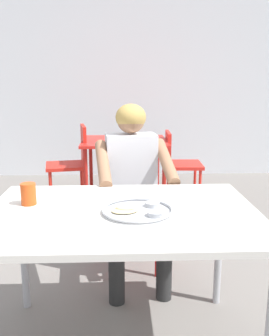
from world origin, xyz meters
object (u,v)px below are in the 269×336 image
at_px(thali_tray, 138,210).
at_px(diner_foreground, 133,178).
at_px(table_background_red, 125,147).
at_px(table_foreground, 122,224).
at_px(chair_red_left, 74,159).
at_px(drinking_cup, 28,193).
at_px(chair_red_right, 178,160).
at_px(chair_foreground, 129,203).

height_order(thali_tray, diner_foreground, diner_foreground).
relative_size(diner_foreground, table_background_red, 1.27).
xyz_separation_m(table_foreground, chair_red_left, (-0.53, 2.44, -0.18)).
relative_size(drinking_cup, chair_red_right, 0.13).
relative_size(table_foreground, drinking_cup, 11.97).
bearing_deg(chair_red_right, table_background_red, 178.73).
height_order(table_background_red, chair_red_right, chair_red_right).
bearing_deg(table_background_red, drinking_cup, -102.10).
distance_m(table_foreground, drinking_cup, 0.49).
distance_m(drinking_cup, chair_foreground, 1.05).
bearing_deg(table_foreground, chair_red_left, 102.28).
xyz_separation_m(diner_foreground, chair_red_right, (0.57, 1.72, -0.24)).
relative_size(thali_tray, table_background_red, 0.35).
relative_size(table_foreground, chair_red_right, 1.61).
bearing_deg(chair_red_right, chair_foreground, -111.43).
height_order(chair_red_left, chair_red_right, chair_red_left).
xyz_separation_m(table_foreground, table_background_red, (0.04, 2.48, -0.05)).
bearing_deg(table_foreground, chair_foreground, 86.56).
bearing_deg(chair_red_right, table_foreground, -104.75).
height_order(drinking_cup, chair_foreground, drinking_cup).
height_order(thali_tray, chair_red_left, chair_red_left).
height_order(chair_foreground, chair_red_right, chair_foreground).
relative_size(table_background_red, chair_red_right, 1.18).
bearing_deg(thali_tray, table_background_red, 90.70).
distance_m(table_background_red, chair_red_right, 0.63).
bearing_deg(chair_red_right, thali_tray, -102.99).
distance_m(chair_red_left, chair_red_right, 1.18).
relative_size(drinking_cup, table_background_red, 0.11).
bearing_deg(chair_red_left, chair_red_right, 1.22).
relative_size(thali_tray, chair_red_right, 0.42).
bearing_deg(diner_foreground, drinking_cup, -130.66).
height_order(drinking_cup, chair_red_right, drinking_cup).
bearing_deg(chair_red_left, chair_foreground, -68.33).
xyz_separation_m(thali_tray, diner_foreground, (0.00, 0.77, -0.05)).
bearing_deg(chair_red_right, chair_red_left, -178.78).
bearing_deg(chair_foreground, thali_tray, -89.01).
bearing_deg(table_background_red, chair_red_right, -1.27).
relative_size(drinking_cup, chair_red_left, 0.12).
bearing_deg(table_foreground, thali_tray, -18.69).
relative_size(chair_foreground, chair_red_left, 0.91).
distance_m(table_foreground, chair_foreground, 0.98).
xyz_separation_m(table_foreground, thali_tray, (0.07, -0.03, 0.08)).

